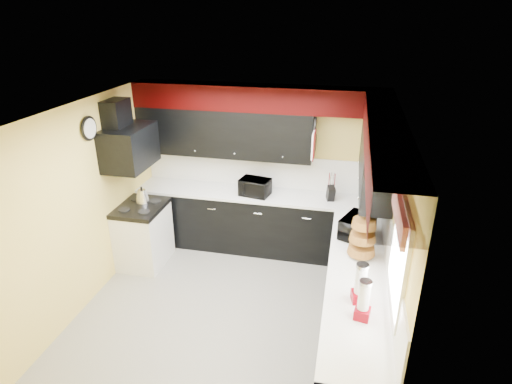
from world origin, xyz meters
TOP-DOWN VIEW (x-y plane):
  - ground at (0.00, 0.00)m, footprint 3.60×3.60m
  - wall_back at (0.00, 1.80)m, footprint 3.60×0.06m
  - wall_right at (1.80, 0.00)m, footprint 0.06×3.60m
  - wall_left at (-1.80, 0.00)m, footprint 0.06×3.60m
  - ceiling at (0.00, 0.00)m, footprint 3.60×3.60m
  - cab_back at (0.00, 1.50)m, footprint 3.60×0.60m
  - cab_right at (1.50, -0.30)m, footprint 0.60×3.00m
  - counter_back at (0.00, 1.50)m, footprint 3.62×0.64m
  - counter_right at (1.50, -0.30)m, footprint 0.64×3.02m
  - splash_back at (0.00, 1.79)m, footprint 3.60×0.02m
  - splash_right at (1.79, 0.00)m, footprint 0.02×3.60m
  - upper_back at (-0.50, 1.62)m, footprint 2.60×0.35m
  - upper_right at (1.62, 0.90)m, footprint 0.35×1.80m
  - soffit_back at (0.00, 1.62)m, footprint 3.60×0.36m
  - soffit_right at (1.62, -0.18)m, footprint 0.36×3.24m
  - stove at (-1.50, 0.75)m, footprint 0.60×0.75m
  - cooktop at (-1.50, 0.75)m, footprint 0.62×0.77m
  - hood at (-1.55, 0.75)m, footprint 0.50×0.78m
  - hood_duct at (-1.68, 0.75)m, footprint 0.24×0.40m
  - window at (1.79, -0.90)m, footprint 0.03×0.86m
  - valance at (1.73, -0.90)m, footprint 0.04×0.88m
  - pan_top at (0.82, 1.55)m, footprint 0.03×0.22m
  - pan_mid at (0.82, 1.42)m, footprint 0.03×0.28m
  - pan_low at (0.82, 1.68)m, footprint 0.03×0.24m
  - cut_board at (0.83, 1.30)m, footprint 0.03×0.26m
  - baskets at (1.52, 0.05)m, footprint 0.27×0.27m
  - clock at (-1.77, 0.25)m, footprint 0.03×0.30m
  - deco_plate at (1.77, -0.35)m, footprint 0.03×0.24m
  - toaster_oven at (0.00, 1.42)m, footprint 0.48×0.43m
  - microwave at (1.47, 0.49)m, footprint 0.47×0.55m
  - utensil_crock at (1.10, 1.56)m, footprint 0.15×0.15m
  - knife_block at (1.10, 1.46)m, footprint 0.13×0.16m
  - kettle at (-1.52, 0.89)m, footprint 0.25×0.25m
  - dispenser_a at (1.53, -1.01)m, footprint 0.15×0.15m
  - dispenser_b at (1.50, -0.77)m, footprint 0.16×0.16m

SIDE VIEW (x-z plane):
  - ground at x=0.00m, z-range 0.00..0.00m
  - stove at x=-1.50m, z-range 0.00..0.86m
  - cab_back at x=0.00m, z-range 0.00..0.90m
  - cab_right at x=1.50m, z-range 0.00..0.90m
  - cooktop at x=-1.50m, z-range 0.86..0.92m
  - counter_back at x=0.00m, z-range 0.90..0.94m
  - counter_right at x=1.50m, z-range 0.90..0.94m
  - kettle at x=-1.52m, z-range 0.92..1.10m
  - utensil_crock at x=1.10m, z-range 0.94..1.09m
  - knife_block at x=1.10m, z-range 0.94..1.16m
  - toaster_oven at x=0.00m, z-range 0.94..1.19m
  - microwave at x=1.47m, z-range 0.94..1.20m
  - dispenser_a at x=1.53m, z-range 0.94..1.30m
  - dispenser_b at x=1.50m, z-range 0.94..1.32m
  - baskets at x=1.52m, z-range 0.93..1.43m
  - splash_back at x=0.00m, z-range 0.94..1.44m
  - splash_right at x=1.79m, z-range 0.94..1.44m
  - wall_back at x=0.00m, z-range 0.00..2.50m
  - wall_right at x=1.80m, z-range 0.00..2.50m
  - wall_left at x=-1.80m, z-range 0.00..2.50m
  - window at x=1.79m, z-range 1.07..2.03m
  - pan_low at x=0.82m, z-range 1.51..1.93m
  - pan_mid at x=0.82m, z-range 1.52..1.98m
  - hood at x=-1.55m, z-range 1.50..2.06m
  - upper_back at x=-0.50m, z-range 1.45..2.15m
  - upper_right at x=1.62m, z-range 1.45..2.15m
  - cut_board at x=0.83m, z-range 1.62..1.98m
  - valance at x=1.73m, z-range 1.85..2.05m
  - pan_top at x=0.82m, z-range 1.80..2.20m
  - clock at x=-1.77m, z-range 2.00..2.30m
  - hood_duct at x=-1.68m, z-range 2.00..2.40m
  - deco_plate at x=1.77m, z-range 2.13..2.37m
  - soffit_back at x=0.00m, z-range 2.15..2.50m
  - soffit_right at x=1.62m, z-range 2.15..2.50m
  - ceiling at x=0.00m, z-range 2.47..2.53m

